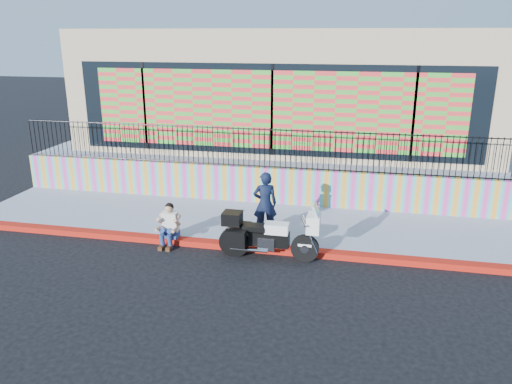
# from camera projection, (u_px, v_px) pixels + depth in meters

# --- Properties ---
(ground) EXTENTS (90.00, 90.00, 0.00)m
(ground) POSITION_uv_depth(u_px,v_px,m) (241.00, 249.00, 12.36)
(ground) COLOR black
(ground) RESTS_ON ground
(red_curb) EXTENTS (16.00, 0.30, 0.15)m
(red_curb) POSITION_uv_depth(u_px,v_px,m) (241.00, 246.00, 12.34)
(red_curb) COLOR red
(red_curb) RESTS_ON ground
(sidewalk) EXTENTS (16.00, 3.00, 0.15)m
(sidewalk) POSITION_uv_depth(u_px,v_px,m) (255.00, 223.00, 13.88)
(sidewalk) COLOR #8B92A7
(sidewalk) RESTS_ON ground
(mural_wall) EXTENTS (16.00, 0.20, 1.10)m
(mural_wall) POSITION_uv_depth(u_px,v_px,m) (266.00, 185.00, 15.18)
(mural_wall) COLOR #E83DA4
(mural_wall) RESTS_ON sidewalk
(metal_fence) EXTENTS (15.80, 0.04, 1.20)m
(metal_fence) POSITION_uv_depth(u_px,v_px,m) (267.00, 148.00, 14.83)
(metal_fence) COLOR black
(metal_fence) RESTS_ON mural_wall
(elevated_platform) EXTENTS (16.00, 10.00, 1.25)m
(elevated_platform) POSITION_uv_depth(u_px,v_px,m) (290.00, 151.00, 19.95)
(elevated_platform) COLOR #8B92A7
(elevated_platform) RESTS_ON ground
(storefront_building) EXTENTS (14.00, 8.06, 4.00)m
(storefront_building) POSITION_uv_depth(u_px,v_px,m) (291.00, 85.00, 18.96)
(storefront_building) COLOR tan
(storefront_building) RESTS_ON elevated_platform
(police_motorcycle) EXTENTS (2.35, 0.78, 1.46)m
(police_motorcycle) POSITION_uv_depth(u_px,v_px,m) (267.00, 234.00, 11.71)
(police_motorcycle) COLOR black
(police_motorcycle) RESTS_ON ground
(police_officer) EXTENTS (0.70, 0.55, 1.67)m
(police_officer) POSITION_uv_depth(u_px,v_px,m) (265.00, 204.00, 12.64)
(police_officer) COLOR black
(police_officer) RESTS_ON sidewalk
(seated_man) EXTENTS (0.54, 0.71, 1.06)m
(seated_man) POSITION_uv_depth(u_px,v_px,m) (168.00, 229.00, 12.45)
(seated_man) COLOR navy
(seated_man) RESTS_ON ground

